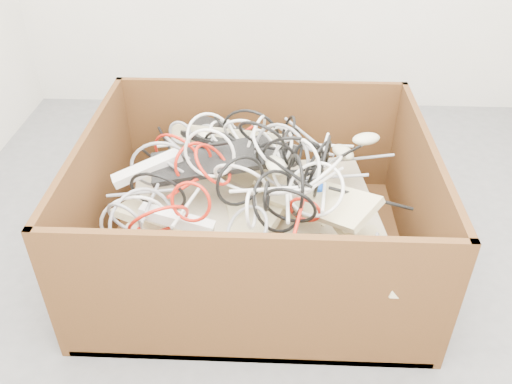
{
  "coord_description": "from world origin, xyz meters",
  "views": [
    {
      "loc": [
        -0.06,
        -1.46,
        1.46
      ],
      "look_at": [
        -0.13,
        0.15,
        0.3
      ],
      "focal_mm": 37.35,
      "sensor_mm": 36.0,
      "label": 1
    }
  ],
  "objects_px": {
    "cardboard_box": "(251,229)",
    "power_strip_left": "(147,168)",
    "vga_plug": "(321,189)",
    "power_strip_right": "(177,219)"
  },
  "relations": [
    {
      "from": "cardboard_box",
      "to": "power_strip_left",
      "type": "xyz_separation_m",
      "value": [
        -0.38,
        0.04,
        0.25
      ]
    },
    {
      "from": "cardboard_box",
      "to": "vga_plug",
      "type": "xyz_separation_m",
      "value": [
        0.26,
        -0.01,
        0.21
      ]
    },
    {
      "from": "power_strip_left",
      "to": "cardboard_box",
      "type": "bearing_deg",
      "value": -28.0
    },
    {
      "from": "cardboard_box",
      "to": "power_strip_right",
      "type": "bearing_deg",
      "value": -143.54
    },
    {
      "from": "vga_plug",
      "to": "power_strip_left",
      "type": "bearing_deg",
      "value": -167.34
    },
    {
      "from": "cardboard_box",
      "to": "power_strip_right",
      "type": "xyz_separation_m",
      "value": [
        -0.24,
        -0.18,
        0.19
      ]
    },
    {
      "from": "vga_plug",
      "to": "cardboard_box",
      "type": "bearing_deg",
      "value": -165.76
    },
    {
      "from": "power_strip_right",
      "to": "power_strip_left",
      "type": "bearing_deg",
      "value": 131.53
    },
    {
      "from": "cardboard_box",
      "to": "vga_plug",
      "type": "distance_m",
      "value": 0.33
    },
    {
      "from": "cardboard_box",
      "to": "vga_plug",
      "type": "bearing_deg",
      "value": -3.0
    }
  ]
}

